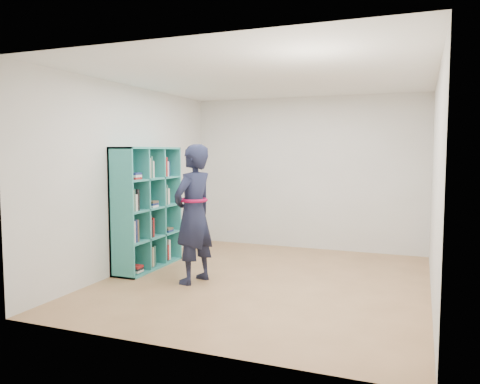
% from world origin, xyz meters
% --- Properties ---
extents(floor, '(4.50, 4.50, 0.00)m').
position_xyz_m(floor, '(0.00, 0.00, 0.00)').
color(floor, olive).
rests_on(floor, ground).
extents(ceiling, '(4.50, 4.50, 0.00)m').
position_xyz_m(ceiling, '(0.00, 0.00, 2.60)').
color(ceiling, white).
rests_on(ceiling, wall_back).
extents(wall_left, '(0.02, 4.50, 2.60)m').
position_xyz_m(wall_left, '(-2.00, 0.00, 1.30)').
color(wall_left, beige).
rests_on(wall_left, floor).
extents(wall_right, '(0.02, 4.50, 2.60)m').
position_xyz_m(wall_right, '(2.00, 0.00, 1.30)').
color(wall_right, beige).
rests_on(wall_right, floor).
extents(wall_back, '(4.00, 0.02, 2.60)m').
position_xyz_m(wall_back, '(0.00, 2.25, 1.30)').
color(wall_back, beige).
rests_on(wall_back, floor).
extents(wall_front, '(4.00, 0.02, 2.60)m').
position_xyz_m(wall_front, '(0.00, -2.25, 1.30)').
color(wall_front, beige).
rests_on(wall_front, floor).
extents(bookshelf, '(0.38, 1.30, 1.74)m').
position_xyz_m(bookshelf, '(-1.83, 0.07, 0.85)').
color(bookshelf, teal).
rests_on(bookshelf, floor).
extents(person, '(0.56, 0.73, 1.77)m').
position_xyz_m(person, '(-0.84, -0.37, 0.89)').
color(person, black).
rests_on(person, floor).
extents(smartphone, '(0.03, 0.08, 0.12)m').
position_xyz_m(smartphone, '(-0.97, -0.24, 1.00)').
color(smartphone, silver).
rests_on(smartphone, person).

